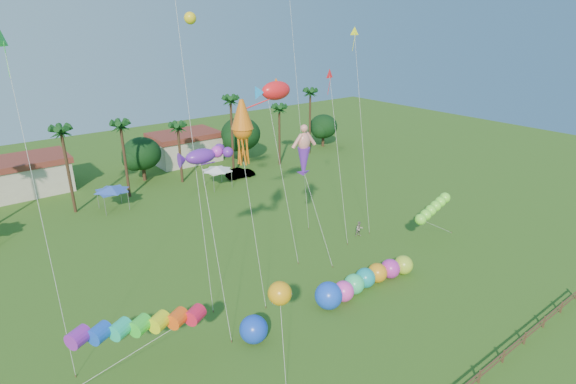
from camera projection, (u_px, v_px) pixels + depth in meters
ground at (376, 352)px, 31.46m from camera, size 160.00×160.00×0.00m
tree_line at (162, 150)px, 64.31m from camera, size 69.46×8.91×11.00m
buildings_row at (103, 164)px, 65.71m from camera, size 35.00×7.00×4.00m
tent_row at (113, 190)px, 53.72m from camera, size 31.00×4.00×0.60m
car_b at (240, 173)px, 65.98m from camera, size 4.32×1.84×1.39m
spectator_b at (359, 229)px, 48.04m from camera, size 0.98×0.87×1.67m
caterpillar_inflatable at (362, 281)px, 38.28m from camera, size 10.99×2.39×2.24m
blue_ball at (254, 329)px, 32.16m from camera, size 2.07×2.07×2.07m
rainbow_tube at (166, 327)px, 29.20m from camera, size 10.42×3.63×3.65m
green_worm at (421, 219)px, 44.96m from camera, size 8.76×2.74×3.76m
orange_ball_kite at (280, 293)px, 27.49m from camera, size 1.52×2.37×6.86m
merman_kite at (304, 154)px, 42.09m from camera, size 2.30×5.57×12.37m
fish_kite at (276, 91)px, 41.60m from camera, size 4.90×6.58×16.60m
squid_kite at (242, 130)px, 33.89m from camera, size 2.09×4.37×16.39m
lobster_kite at (201, 156)px, 32.18m from camera, size 4.04×6.16×13.39m
delta_kite_red at (330, 78)px, 44.05m from camera, size 1.32×4.49×17.31m
delta_kite_yellow at (355, 38)px, 44.87m from camera, size 1.11×4.49×21.16m
delta_kite_green at (4, 48)px, 24.52m from camera, size 0.90×3.85×21.31m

